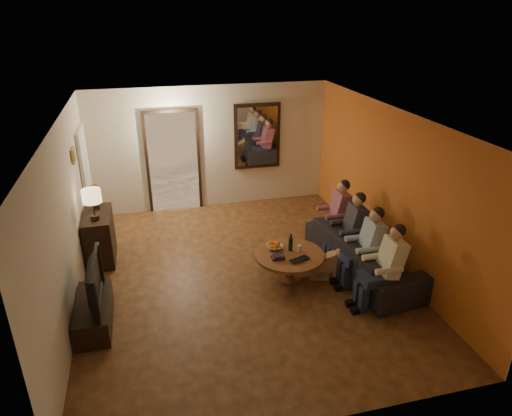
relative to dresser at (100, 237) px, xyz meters
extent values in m
cube|color=#3D2210|center=(2.25, -1.14, -0.43)|extent=(5.00, 6.00, 0.01)
cube|color=white|center=(2.25, -1.14, 2.17)|extent=(5.00, 6.00, 0.01)
cube|color=beige|center=(2.25, 1.86, 0.87)|extent=(5.00, 0.02, 2.60)
cube|color=beige|center=(2.25, -4.14, 0.87)|extent=(5.00, 0.02, 2.60)
cube|color=beige|center=(-0.25, -1.14, 0.87)|extent=(0.02, 6.00, 2.60)
cube|color=beige|center=(4.75, -1.14, 0.87)|extent=(0.02, 6.00, 2.60)
cube|color=#D06623|center=(4.74, -1.14, 0.87)|extent=(0.01, 6.00, 2.60)
cube|color=#FFE0A5|center=(1.45, 1.84, 0.62)|extent=(1.00, 0.06, 2.10)
cube|color=black|center=(1.45, 1.83, 0.62)|extent=(1.12, 0.04, 2.22)
cube|color=silver|center=(1.70, 1.84, 0.47)|extent=(0.45, 0.03, 1.70)
cube|color=black|center=(3.25, 1.82, 1.07)|extent=(1.00, 0.05, 1.40)
cube|color=white|center=(3.25, 1.79, 1.07)|extent=(0.86, 0.02, 1.26)
cube|color=white|center=(-0.21, 1.16, 0.59)|extent=(0.06, 0.85, 2.04)
cube|color=#B28C33|center=(-0.22, 0.16, 1.42)|extent=(0.03, 0.28, 0.24)
cube|color=brown|center=(-0.21, 0.16, 1.42)|extent=(0.01, 0.22, 0.18)
cube|color=black|center=(0.00, 0.00, 0.00)|extent=(0.45, 0.96, 0.85)
cube|color=black|center=(0.00, -1.86, -0.24)|extent=(0.45, 1.12, 0.37)
imported|color=black|center=(0.00, -1.86, 0.26)|extent=(1.08, 0.14, 0.62)
imported|color=black|center=(4.17, -1.52, -0.09)|extent=(2.42, 1.19, 0.68)
cylinder|color=brown|center=(2.96, -1.39, -0.20)|extent=(1.38, 1.38, 0.45)
imported|color=white|center=(2.78, -1.17, 0.06)|extent=(0.26, 0.26, 0.06)
cylinder|color=silver|center=(3.14, -1.34, 0.07)|extent=(0.06, 0.06, 0.10)
imported|color=black|center=(3.06, -1.67, 0.04)|extent=(0.38, 0.31, 0.03)
camera|label=1|loc=(0.90, -7.37, 3.62)|focal=32.00mm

